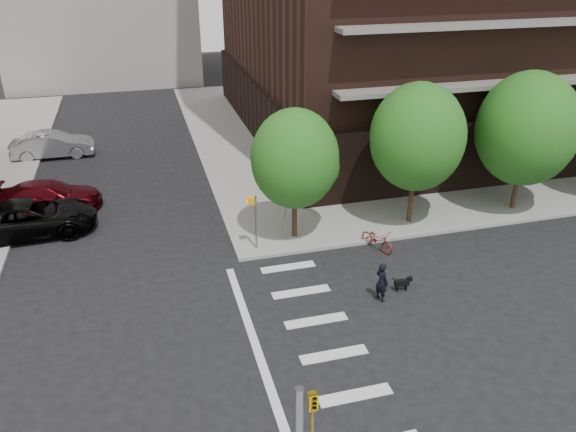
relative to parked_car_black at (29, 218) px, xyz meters
name	(u,v)px	position (x,y,z in m)	size (l,w,h in m)	color
ground	(249,371)	(8.20, -12.26, -0.87)	(120.00, 120.00, 0.00)	black
sidewalk_ne	(445,123)	(28.70, 11.24, -0.79)	(39.00, 33.00, 0.15)	gray
crosswalk	(312,359)	(10.41, -12.26, -0.86)	(3.85, 13.00, 0.01)	silver
tree_a	(295,159)	(12.20, -3.76, 3.18)	(4.00, 4.00, 5.90)	#301E11
tree_b	(417,137)	(18.20, -3.76, 3.68)	(4.50, 4.50, 6.65)	#301E11
tree_c	(527,129)	(24.20, -3.76, 3.58)	(5.00, 5.00, 6.80)	#301E11
pedestrian_signal	(262,213)	(10.52, -4.34, 0.99)	(2.18, 0.67, 2.60)	slate
parked_car_black	(29,218)	(0.00, 0.00, 0.00)	(6.23, 2.87, 1.73)	black
parked_car_maroon	(49,196)	(0.61, 2.78, -0.10)	(5.30, 2.16, 1.54)	#44050C
parked_car_silver	(53,145)	(0.00, 11.29, -0.02)	(5.14, 1.79, 1.69)	#9DA0A3
scooter	(377,239)	(15.60, -5.76, -0.37)	(0.66, 1.88, 0.99)	maroon
dog_walker	(382,282)	(14.10, -9.61, -0.03)	(0.40, 0.61, 1.67)	black
dog	(403,282)	(15.22, -9.24, -0.48)	(0.72, 0.26, 0.61)	black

